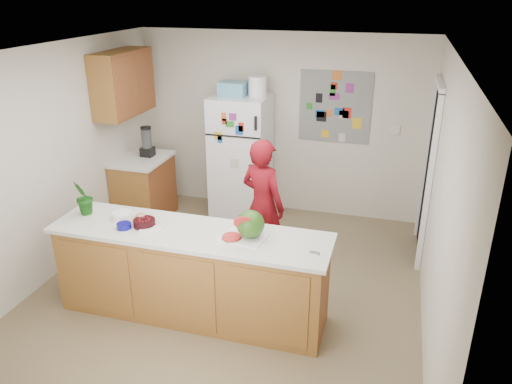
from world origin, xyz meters
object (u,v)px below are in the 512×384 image
(refrigerator, at_px, (241,157))
(person, at_px, (263,205))
(cherry_bowl, at_px, (144,223))
(watermelon, at_px, (250,224))

(refrigerator, xyz_separation_m, person, (0.66, -1.29, -0.08))
(refrigerator, distance_m, cherry_bowl, 2.41)
(cherry_bowl, bearing_deg, person, 52.25)
(person, distance_m, watermelon, 1.12)
(refrigerator, bearing_deg, cherry_bowl, -94.76)
(person, bearing_deg, watermelon, 122.72)
(person, xyz_separation_m, watermelon, (0.18, -1.06, 0.29))
(person, relative_size, watermelon, 5.98)
(person, xyz_separation_m, cherry_bowl, (-0.86, -1.12, 0.19))
(refrigerator, relative_size, watermelon, 6.62)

